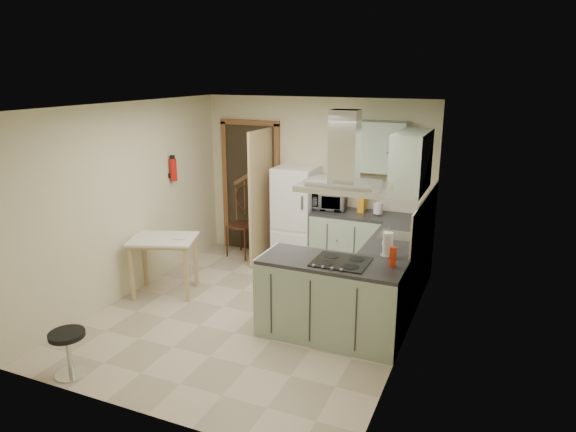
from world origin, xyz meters
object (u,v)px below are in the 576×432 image
at_px(microwave, 330,201).
at_px(drop_leaf_table, 165,266).
at_px(peninsula, 331,299).
at_px(bentwood_chair, 242,225).
at_px(extractor_hood, 343,187).
at_px(stool, 69,353).
at_px(fridge, 296,216).

bearing_deg(microwave, drop_leaf_table, -140.48).
bearing_deg(peninsula, microwave, 109.48).
height_order(bentwood_chair, microwave, microwave).
xyz_separation_m(bentwood_chair, microwave, (1.42, 0.08, 0.52)).
height_order(extractor_hood, stool, extractor_hood).
xyz_separation_m(drop_leaf_table, microwave, (1.68, 1.76, 0.64)).
relative_size(bentwood_chair, microwave, 2.15).
distance_m(peninsula, bentwood_chair, 2.88).
relative_size(drop_leaf_table, bentwood_chair, 0.81).
height_order(peninsula, stool, peninsula).
relative_size(extractor_hood, bentwood_chair, 0.88).
height_order(fridge, stool, fridge).
distance_m(fridge, stool, 3.82).
bearing_deg(drop_leaf_table, bentwood_chair, 61.29).
bearing_deg(fridge, extractor_hood, -56.21).
height_order(peninsula, extractor_hood, extractor_hood).
distance_m(stool, microwave, 4.05).
xyz_separation_m(bentwood_chair, stool, (0.03, -3.64, -0.28)).
bearing_deg(drop_leaf_table, microwave, 26.58).
relative_size(fridge, bentwood_chair, 1.47).
xyz_separation_m(fridge, bentwood_chair, (-0.90, -0.04, -0.24)).
height_order(fridge, microwave, fridge).
bearing_deg(fridge, bentwood_chair, -177.21).
xyz_separation_m(fridge, peninsula, (1.22, -1.98, -0.30)).
height_order(peninsula, microwave, microwave).
relative_size(drop_leaf_table, microwave, 1.74).
bearing_deg(peninsula, drop_leaf_table, 174.04).
relative_size(peninsula, drop_leaf_table, 1.88).
relative_size(extractor_hood, drop_leaf_table, 1.09).
bearing_deg(stool, bentwood_chair, 90.50).
xyz_separation_m(fridge, microwave, (0.51, 0.03, 0.28)).
distance_m(fridge, drop_leaf_table, 2.12).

